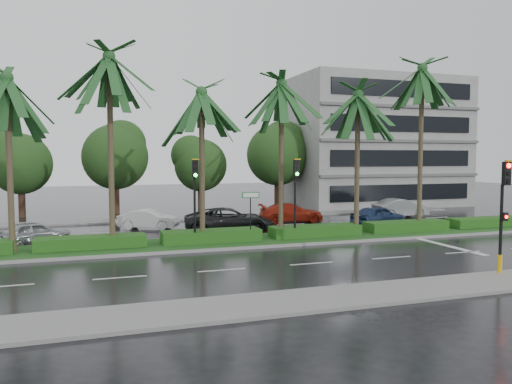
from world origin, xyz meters
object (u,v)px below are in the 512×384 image
object	(u,v)px
car_blue	(378,216)
car_darkgrey	(229,220)
car_grey	(400,208)
signal_median_left	(195,189)
car_white	(149,219)
street_sign	(251,204)
car_silver	(35,233)
car_red	(291,213)
signal_near	(503,212)

from	to	relation	value
car_blue	car_darkgrey	bearing A→B (deg)	67.25
car_grey	car_darkgrey	bearing A→B (deg)	102.52
signal_median_left	car_white	world-z (taller)	signal_median_left
street_sign	car_silver	size ratio (longest dim) A/B	0.72
car_silver	car_darkgrey	world-z (taller)	car_darkgrey
street_sign	car_red	xyz separation A→B (m)	(5.50, 7.69, -1.47)
car_blue	car_grey	size ratio (longest dim) A/B	0.96
car_red	car_blue	xyz separation A→B (m)	(4.50, -4.07, 0.04)
car_blue	car_silver	bearing A→B (deg)	71.34
signal_near	car_blue	xyz separation A→B (m)	(3.00, 13.48, -1.80)
signal_near	signal_median_left	world-z (taller)	signal_median_left
signal_median_left	car_blue	bearing A→B (deg)	16.27
signal_near	car_silver	size ratio (longest dim) A/B	1.21
car_white	car_grey	world-z (taller)	car_grey
signal_near	car_darkgrey	size ratio (longest dim) A/B	0.80
car_silver	car_red	distance (m)	16.83
street_sign	car_white	size ratio (longest dim) A/B	0.69
car_white	street_sign	bearing A→B (deg)	-123.66
car_darkgrey	street_sign	bearing A→B (deg)	-170.93
signal_near	car_grey	xyz separation A→B (m)	(7.50, 17.49, -1.79)
signal_median_left	car_darkgrey	bearing A→B (deg)	56.10
street_sign	car_darkgrey	xyz separation A→B (m)	(0.00, 4.28, -1.37)
car_red	car_grey	size ratio (longest dim) A/B	1.05
car_silver	car_white	world-z (taller)	car_white
signal_near	car_red	distance (m)	17.72
signal_median_left	car_blue	world-z (taller)	signal_median_left
car_white	car_blue	size ratio (longest dim) A/B	0.92
car_red	car_blue	size ratio (longest dim) A/B	1.10
car_grey	street_sign	bearing A→B (deg)	117.29
car_red	car_darkgrey	bearing A→B (deg)	131.33
car_silver	signal_near	bearing A→B (deg)	-148.75
signal_near	car_silver	world-z (taller)	signal_near
signal_near	street_sign	size ratio (longest dim) A/B	1.68
car_red	signal_near	bearing A→B (deg)	-165.54
car_silver	car_red	size ratio (longest dim) A/B	0.79
car_red	car_grey	bearing A→B (deg)	-80.86
signal_median_left	car_darkgrey	world-z (taller)	signal_median_left
signal_median_left	car_silver	distance (m)	8.96
car_grey	signal_median_left	bearing A→B (deg)	113.60
signal_median_left	street_sign	xyz separation A→B (m)	(3.00, 0.18, -0.87)
car_darkgrey	car_blue	bearing A→B (deg)	-84.77
signal_median_left	car_red	xyz separation A→B (m)	(8.50, 7.87, -2.34)
street_sign	car_silver	xyz separation A→B (m)	(-10.80, 3.52, -1.51)
signal_median_left	car_white	size ratio (longest dim) A/B	1.15
signal_near	car_darkgrey	distance (m)	15.89
car_white	signal_median_left	bearing A→B (deg)	-143.92
car_white	signal_near	bearing A→B (deg)	-121.45
street_sign	car_darkgrey	world-z (taller)	street_sign
signal_near	car_grey	world-z (taller)	signal_near
car_white	car_blue	distance (m)	14.97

